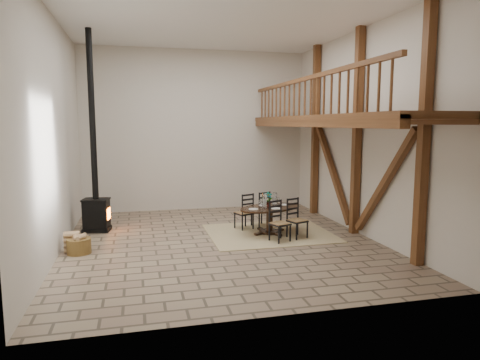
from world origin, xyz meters
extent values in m
plane|color=#8C785D|center=(0.00, 0.00, 0.00)|extent=(8.00, 8.00, 0.00)
cube|color=beige|center=(0.00, 4.00, 2.50)|extent=(7.00, 0.02, 5.00)
cube|color=beige|center=(0.00, -4.00, 2.50)|extent=(7.00, 0.02, 5.00)
cube|color=beige|center=(-3.50, 0.00, 2.50)|extent=(0.02, 8.00, 5.00)
cube|color=beige|center=(3.50, 0.00, 2.50)|extent=(0.02, 8.00, 5.00)
cube|color=white|center=(0.00, 0.00, 5.00)|extent=(7.00, 8.00, 0.02)
cube|color=brown|center=(3.38, -2.50, 2.50)|extent=(0.18, 0.18, 5.00)
cube|color=brown|center=(3.38, 0.00, 2.50)|extent=(0.18, 0.18, 5.00)
cube|color=brown|center=(3.38, 2.50, 2.50)|extent=(0.18, 0.18, 5.00)
cube|color=brown|center=(3.38, -1.25, 1.40)|extent=(0.14, 2.16, 2.54)
cube|color=brown|center=(3.38, 1.25, 1.40)|extent=(0.14, 2.16, 2.54)
cube|color=brown|center=(3.38, 0.00, 2.80)|extent=(0.20, 7.80, 0.20)
cube|color=brown|center=(2.70, 0.00, 2.85)|extent=(1.60, 7.80, 0.12)
cube|color=brown|center=(2.00, 0.00, 2.75)|extent=(0.18, 7.80, 0.22)
cube|color=brown|center=(2.00, 0.00, 3.75)|extent=(0.09, 7.60, 0.09)
cube|color=brown|center=(2.00, 0.00, 3.33)|extent=(0.06, 7.60, 0.86)
cube|color=tan|center=(1.30, 0.43, 0.01)|extent=(3.00, 2.50, 0.02)
ellipsoid|color=black|center=(1.30, 0.43, 0.65)|extent=(1.88, 1.51, 0.04)
cylinder|color=black|center=(1.30, 0.43, 0.32)|extent=(0.16, 0.16, 0.59)
cylinder|color=black|center=(1.30, 0.43, 0.05)|extent=(0.50, 0.50, 0.06)
cube|color=#A3864B|center=(1.31, -0.34, 0.43)|extent=(0.50, 0.49, 0.04)
cube|color=black|center=(1.31, -0.34, 0.21)|extent=(0.49, 0.49, 0.41)
cube|color=black|center=(1.25, -0.18, 0.68)|extent=(0.33, 0.16, 0.54)
cube|color=#A3864B|center=(1.81, -0.15, 0.43)|extent=(0.50, 0.49, 0.04)
cube|color=black|center=(1.81, -0.15, 0.21)|extent=(0.49, 0.49, 0.41)
cube|color=black|center=(1.75, 0.01, 0.68)|extent=(0.33, 0.16, 0.54)
cube|color=#A3864B|center=(0.79, 1.00, 0.43)|extent=(0.50, 0.49, 0.04)
cube|color=black|center=(0.79, 1.00, 0.21)|extent=(0.49, 0.49, 0.41)
cube|color=black|center=(0.85, 0.84, 0.68)|extent=(0.33, 0.16, 0.54)
cube|color=#A3864B|center=(1.29, 1.19, 0.43)|extent=(0.50, 0.49, 0.04)
cube|color=black|center=(1.29, 1.19, 0.21)|extent=(0.49, 0.49, 0.41)
cube|color=black|center=(1.35, 1.03, 0.68)|extent=(0.33, 0.16, 0.54)
cube|color=silver|center=(1.30, 0.43, 0.68)|extent=(1.40, 1.04, 0.01)
cube|color=white|center=(1.30, 0.43, 0.76)|extent=(0.85, 0.54, 0.18)
cylinder|color=white|center=(1.15, 0.37, 0.84)|extent=(0.12, 0.12, 0.34)
cylinder|color=white|center=(1.45, 0.48, 0.84)|extent=(0.12, 0.12, 0.34)
cylinder|color=silver|center=(1.15, 0.37, 0.75)|extent=(0.06, 0.06, 0.16)
cylinder|color=silver|center=(1.45, 0.48, 0.75)|extent=(0.06, 0.06, 0.16)
imported|color=#4C723F|center=(1.28, 0.47, 0.86)|extent=(0.23, 0.20, 0.38)
cube|color=black|center=(-2.89, 1.70, 0.05)|extent=(0.72, 0.60, 0.10)
cube|color=black|center=(-2.89, 1.70, 0.45)|extent=(0.67, 0.54, 0.70)
cube|color=#FF590C|center=(-2.59, 1.65, 0.45)|extent=(0.07, 0.28, 0.28)
cube|color=black|center=(-2.89, 1.70, 0.82)|extent=(0.71, 0.59, 0.04)
cylinder|color=black|center=(-2.89, 1.70, 2.92)|extent=(0.15, 0.15, 4.16)
cylinder|color=brown|center=(-3.10, -0.19, 0.16)|extent=(0.49, 0.49, 0.32)
cube|color=tan|center=(-3.10, -0.19, 0.36)|extent=(0.27, 0.27, 0.09)
cube|color=tan|center=(-3.25, -0.06, 0.22)|extent=(0.33, 0.24, 0.44)
camera|label=1|loc=(-1.87, -9.49, 2.72)|focal=32.00mm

